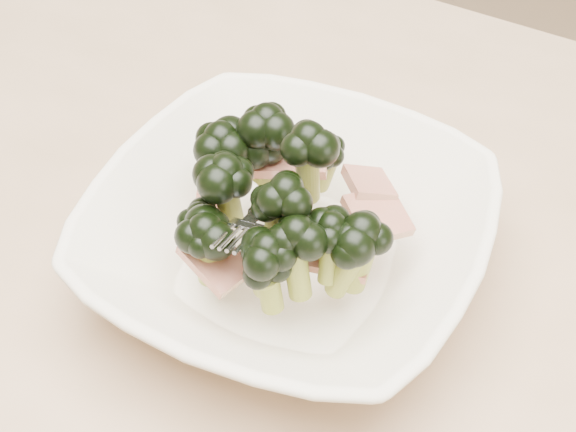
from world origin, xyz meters
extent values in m
cube|color=tan|center=(0.00, 0.00, 0.73)|extent=(1.20, 0.80, 0.04)
cylinder|color=tan|center=(-0.55, 0.35, 0.35)|extent=(0.06, 0.06, 0.71)
imported|color=#F1E5CC|center=(0.03, 0.04, 0.78)|extent=(0.27, 0.27, 0.06)
cylinder|color=olive|center=(0.04, 0.05, 0.83)|extent=(0.01, 0.02, 0.04)
ellipsoid|color=black|center=(0.04, 0.05, 0.86)|extent=(0.04, 0.04, 0.03)
cylinder|color=olive|center=(0.04, -0.01, 0.80)|extent=(0.02, 0.02, 0.05)
ellipsoid|color=black|center=(0.04, -0.01, 0.83)|extent=(0.03, 0.03, 0.03)
cylinder|color=olive|center=(0.00, 0.02, 0.81)|extent=(0.02, 0.02, 0.04)
ellipsoid|color=black|center=(0.00, 0.02, 0.84)|extent=(0.04, 0.04, 0.03)
cylinder|color=olive|center=(0.04, -0.01, 0.80)|extent=(0.02, 0.02, 0.03)
ellipsoid|color=black|center=(0.04, -0.01, 0.82)|extent=(0.03, 0.03, 0.03)
cylinder|color=olive|center=(-0.01, 0.00, 0.79)|extent=(0.02, 0.01, 0.03)
ellipsoid|color=black|center=(-0.01, 0.00, 0.81)|extent=(0.03, 0.03, 0.02)
cylinder|color=olive|center=(-0.03, 0.06, 0.80)|extent=(0.02, 0.03, 0.05)
ellipsoid|color=black|center=(-0.03, 0.06, 0.83)|extent=(0.04, 0.04, 0.03)
cylinder|color=olive|center=(0.08, 0.02, 0.80)|extent=(0.03, 0.01, 0.05)
ellipsoid|color=black|center=(0.08, 0.02, 0.83)|extent=(0.03, 0.03, 0.03)
cylinder|color=olive|center=(0.05, 0.00, 0.81)|extent=(0.02, 0.02, 0.05)
ellipsoid|color=black|center=(0.05, 0.00, 0.83)|extent=(0.04, 0.04, 0.03)
cylinder|color=olive|center=(0.02, 0.10, 0.79)|extent=(0.02, 0.02, 0.04)
ellipsoid|color=black|center=(0.02, 0.10, 0.81)|extent=(0.03, 0.03, 0.03)
cylinder|color=olive|center=(0.00, -0.01, 0.79)|extent=(0.02, 0.01, 0.04)
ellipsoid|color=black|center=(0.00, -0.01, 0.82)|extent=(0.04, 0.04, 0.03)
cylinder|color=olive|center=(0.07, 0.02, 0.81)|extent=(0.02, 0.02, 0.04)
ellipsoid|color=black|center=(0.07, 0.02, 0.83)|extent=(0.03, 0.03, 0.02)
cylinder|color=olive|center=(-0.02, 0.08, 0.80)|extent=(0.03, 0.02, 0.04)
ellipsoid|color=black|center=(-0.02, 0.08, 0.82)|extent=(0.04, 0.04, 0.03)
cylinder|color=olive|center=(0.04, 0.02, 0.82)|extent=(0.03, 0.02, 0.05)
ellipsoid|color=black|center=(0.04, 0.02, 0.85)|extent=(0.04, 0.04, 0.03)
cylinder|color=olive|center=(0.03, 0.01, 0.82)|extent=(0.01, 0.01, 0.03)
ellipsoid|color=black|center=(0.03, 0.01, 0.84)|extent=(0.03, 0.03, 0.02)
cylinder|color=olive|center=(-0.01, 0.08, 0.81)|extent=(0.02, 0.02, 0.05)
ellipsoid|color=black|center=(-0.01, 0.08, 0.83)|extent=(0.04, 0.04, 0.03)
cylinder|color=olive|center=(0.08, 0.02, 0.80)|extent=(0.02, 0.02, 0.04)
ellipsoid|color=black|center=(0.08, 0.02, 0.83)|extent=(0.04, 0.04, 0.03)
cube|color=maroon|center=(0.07, 0.03, 0.80)|extent=(0.05, 0.04, 0.01)
cube|color=maroon|center=(0.06, 0.09, 0.80)|extent=(0.04, 0.04, 0.02)
cube|color=maroon|center=(-0.02, 0.03, 0.78)|extent=(0.05, 0.06, 0.02)
cube|color=maroon|center=(0.08, 0.07, 0.80)|extent=(0.05, 0.05, 0.02)
cube|color=maroon|center=(0.01, 0.08, 0.80)|extent=(0.06, 0.04, 0.01)
cube|color=maroon|center=(0.01, -0.01, 0.79)|extent=(0.05, 0.04, 0.02)
camera|label=1|loc=(0.20, -0.26, 1.16)|focal=50.00mm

